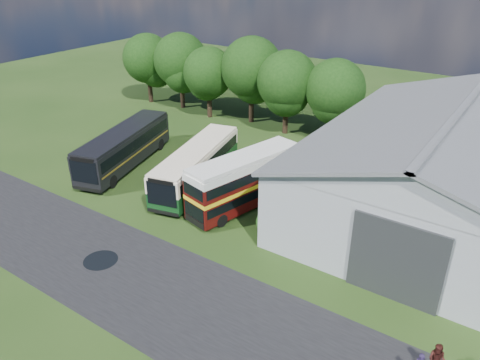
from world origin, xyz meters
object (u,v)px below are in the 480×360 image
Objects in this scene: bus_green_single at (197,165)px; bus_dark_single at (125,147)px; storage_shed at (451,161)px; bus_maroon_double at (245,181)px.

bus_dark_single is at bearing 171.20° from bus_green_single.
bus_green_single is (-18.14, -7.02, -2.41)m from storage_shed.
storage_shed is 2.45× the size of bus_maroon_double.
storage_shed is 2.02× the size of bus_green_single.
storage_shed is at bearing 7.54° from bus_green_single.
bus_dark_single is (-13.22, 0.13, -0.30)m from bus_maroon_double.
bus_green_single is at bearing -158.84° from storage_shed.
bus_green_single is 5.42m from bus_maroon_double.
storage_shed is at bearing 44.99° from bus_maroon_double.
storage_shed is 1.97× the size of bus_dark_single.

